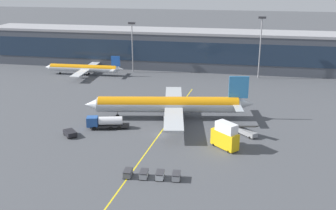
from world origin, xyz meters
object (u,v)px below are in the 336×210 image
at_px(pushback_tug, 70,133).
at_px(commuter_jet_far, 84,68).
at_px(belt_loader, 246,131).
at_px(main_airliner, 169,104).
at_px(baggage_cart_3, 176,176).
at_px(baggage_cart_0, 128,173).
at_px(baggage_cart_1, 144,174).
at_px(baggage_cart_2, 160,175).
at_px(catering_lift, 225,136).
at_px(fuel_tanker, 105,122).

height_order(pushback_tug, commuter_jet_far, commuter_jet_far).
bearing_deg(belt_loader, main_airliner, 158.25).
bearing_deg(baggage_cart_3, belt_loader, 62.36).
xyz_separation_m(baggage_cart_0, baggage_cart_1, (3.19, 0.21, 0.00)).
distance_m(baggage_cart_1, baggage_cart_2, 3.20).
xyz_separation_m(catering_lift, baggage_cart_1, (-14.84, -16.97, -2.28)).
bearing_deg(baggage_cart_0, baggage_cart_2, 3.79).
distance_m(main_airliner, baggage_cart_2, 34.40).
bearing_deg(baggage_cart_2, main_airliner, 97.71).
distance_m(fuel_tanker, baggage_cart_2, 30.26).
relative_size(baggage_cart_2, commuter_jet_far, 0.09).
height_order(catering_lift, baggage_cart_0, catering_lift).
relative_size(fuel_tanker, baggage_cart_2, 4.03).
bearing_deg(pushback_tug, fuel_tanker, 44.43).
distance_m(baggage_cart_2, baggage_cart_3, 3.20).
relative_size(main_airliner, baggage_cart_3, 16.95).
bearing_deg(belt_loader, catering_lift, -118.73).
distance_m(main_airliner, fuel_tanker, 18.42).
distance_m(baggage_cart_1, commuter_jet_far, 87.51).
bearing_deg(baggage_cart_3, pushback_tug, 150.77).
xyz_separation_m(baggage_cart_2, baggage_cart_3, (3.19, 0.21, 0.00)).
xyz_separation_m(baggage_cart_0, commuter_jet_far, (-40.18, 76.19, 1.95)).
bearing_deg(baggage_cart_2, baggage_cart_0, -176.21).
distance_m(pushback_tug, baggage_cart_0, 26.07).
height_order(fuel_tanker, baggage_cart_1, fuel_tanker).
xyz_separation_m(catering_lift, baggage_cart_3, (-8.45, -16.55, -2.28)).
distance_m(pushback_tug, baggage_cart_2, 30.96).
relative_size(pushback_tug, baggage_cart_1, 1.57).
bearing_deg(commuter_jet_far, fuel_tanker, -62.67).
xyz_separation_m(baggage_cart_3, commuter_jet_far, (-49.76, 75.56, 1.95)).
relative_size(main_airliner, fuel_tanker, 4.20).
relative_size(baggage_cart_1, baggage_cart_2, 1.00).
height_order(catering_lift, baggage_cart_3, catering_lift).
bearing_deg(main_airliner, baggage_cart_2, -82.29).
bearing_deg(baggage_cart_0, catering_lift, 43.62).
distance_m(main_airliner, belt_loader, 22.86).
height_order(main_airliner, baggage_cart_1, main_airliner).
relative_size(main_airliner, baggage_cart_1, 16.95).
bearing_deg(main_airliner, baggage_cart_0, -92.98).
height_order(main_airliner, baggage_cart_2, main_airliner).
xyz_separation_m(pushback_tug, baggage_cart_2, (26.12, -16.61, -0.07)).
bearing_deg(baggage_cart_3, baggage_cart_2, -176.21).
bearing_deg(baggage_cart_0, commuter_jet_far, 117.80).
xyz_separation_m(fuel_tanker, catering_lift, (31.04, -6.45, 1.32)).
height_order(baggage_cart_3, commuter_jet_far, commuter_jet_far).
xyz_separation_m(catering_lift, belt_loader, (4.81, 8.78, -2.07)).
height_order(pushback_tug, baggage_cart_3, baggage_cart_3).
bearing_deg(fuel_tanker, catering_lift, -11.74).
xyz_separation_m(fuel_tanker, baggage_cart_3, (22.59, -23.00, -0.96)).
xyz_separation_m(main_airliner, fuel_tanker, (-14.80, -10.73, -2.25)).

